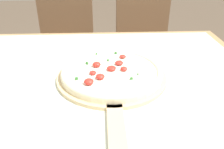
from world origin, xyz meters
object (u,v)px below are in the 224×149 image
object	(u,v)px
pizza	(111,72)
chair_left	(66,45)
pizza_peel	(112,79)
chair_right	(144,44)

from	to	relation	value
pizza	chair_left	world-z (taller)	chair_left
pizza	chair_left	bearing A→B (deg)	107.99
pizza_peel	chair_right	bearing A→B (deg)	73.12
pizza_peel	pizza	xyz separation A→B (m)	(-0.00, 0.02, 0.02)
pizza_peel	pizza	distance (m)	0.03
pizza_peel	chair_left	distance (m)	0.96
chair_left	chair_right	size ratio (longest dim) A/B	1.00
pizza	chair_right	xyz separation A→B (m)	(0.27, 0.87, -0.25)
chair_left	chair_right	bearing A→B (deg)	1.47
pizza	chair_right	world-z (taller)	chair_right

